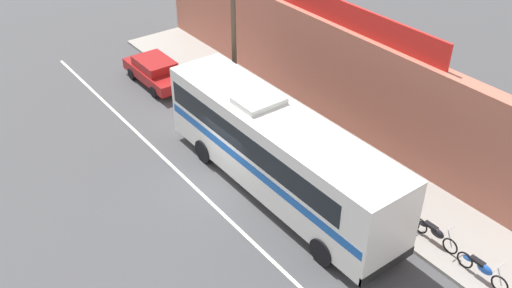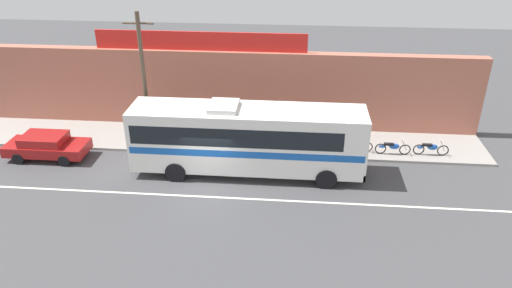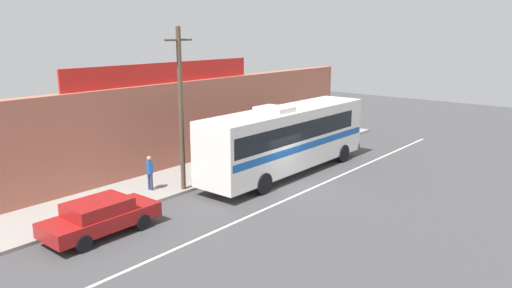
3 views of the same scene
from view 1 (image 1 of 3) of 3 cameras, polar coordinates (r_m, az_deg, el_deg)
ground_plane at (r=23.16m, az=-4.09°, el=-4.07°), size 70.00×70.00×0.00m
sidewalk_slab at (r=25.71m, az=5.61°, el=0.36°), size 30.00×3.60×0.14m
storefront_facade at (r=25.85m, az=9.48°, el=6.25°), size 30.00×0.70×4.80m
storefront_billboard at (r=25.60m, az=7.72°, el=13.38°), size 12.46×0.12×1.10m
road_center_stripe at (r=22.84m, az=-5.77°, el=-4.79°), size 30.00×0.14×0.01m
intercity_bus at (r=21.57m, az=2.05°, el=-0.42°), size 11.71×2.63×3.78m
parked_car at (r=30.62m, az=-10.08°, el=7.30°), size 4.37×1.89×1.37m
utility_pole at (r=25.58m, az=-2.26°, el=10.58°), size 1.60×0.22×7.62m
motorcycle_orange at (r=20.27m, az=21.86°, el=-11.62°), size 1.94×0.56×0.94m
motorcycle_red at (r=21.04m, az=17.62°, el=-8.55°), size 1.91×0.56×0.94m
motorcycle_green at (r=21.65m, az=14.27°, el=-6.49°), size 1.88×0.56×0.94m
pedestrian_far_right at (r=28.26m, az=-1.58°, el=6.30°), size 0.30×0.48×1.66m
pedestrian_near_shop at (r=24.07m, az=7.39°, el=0.62°), size 0.30×0.48×1.67m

